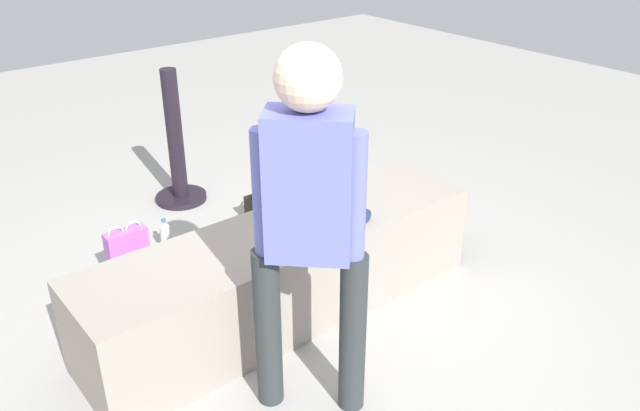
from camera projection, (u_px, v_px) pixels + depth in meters
name	position (u px, v px, depth m)	size (l,w,h in m)	color
ground_plane	(287.00, 312.00, 3.50)	(12.00, 12.00, 0.00)	#9C9A94
concrete_ledge	(286.00, 272.00, 3.39)	(2.18, 0.56, 0.51)	gray
child_seated	(330.00, 175.00, 3.36)	(0.28, 0.32, 0.48)	navy
adult_standing	(309.00, 210.00, 2.47)	(0.37, 0.37, 1.60)	#2B3032
cake_plate	(288.00, 231.00, 3.22)	(0.22, 0.22, 0.07)	yellow
gift_bag	(129.00, 257.00, 3.68)	(0.23, 0.09, 0.38)	#B259BF
railing_post	(177.00, 155.00, 4.55)	(0.36, 0.36, 0.96)	black
water_bottle_near_gift	(302.00, 200.00, 4.49)	(0.07, 0.07, 0.22)	silver
water_bottle_far_side	(165.00, 236.00, 4.04)	(0.06, 0.06, 0.22)	silver
cake_box_white	(198.00, 261.00, 3.83)	(0.30, 0.33, 0.14)	white
handbag_black_leather	(266.00, 206.00, 4.40)	(0.26, 0.14, 0.28)	black
handbag_brown_canvas	(279.00, 244.00, 3.91)	(0.34, 0.12, 0.35)	brown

